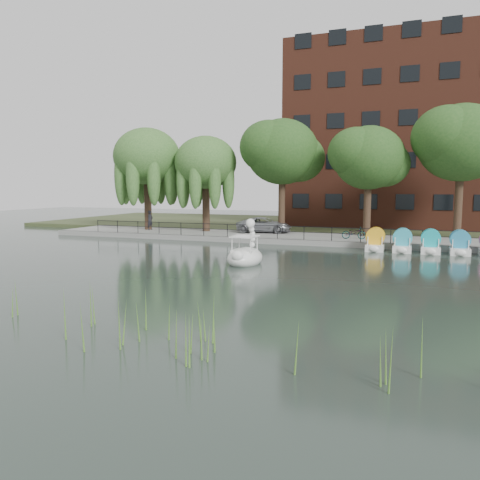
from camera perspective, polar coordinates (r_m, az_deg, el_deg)
The scene contains 17 objects.
ground_plane at distance 22.47m, azimuth -4.78°, elevation -4.33°, with size 120.00×120.00×0.00m, color #35423B.
promenade at distance 37.38m, azimuth 5.73°, elevation 0.30°, with size 40.00×6.00×0.40m, color gray.
kerb at distance 34.55m, azimuth 4.48°, elevation -0.20°, with size 40.00×0.25×0.40m, color gray.
land_strip at distance 50.99m, azimuth 9.75°, elevation 1.86°, with size 60.00×22.00×0.36m, color #47512D.
railing at distance 34.65m, azimuth 4.59°, elevation 1.39°, with size 32.00×0.05×1.00m.
apartment_building at distance 50.24m, azimuth 17.99°, elevation 12.06°, with size 20.00×10.07×18.00m.
willow_left at distance 42.89m, azimuth -11.29°, elevation 9.92°, with size 5.88×5.88×9.01m.
willow_mid at distance 40.70m, azimuth -4.20°, elevation 9.34°, with size 5.32×5.32×8.15m.
broadleaf_center at distance 39.46m, azimuth 5.17°, elevation 10.60°, with size 6.00×6.00×9.25m.
broadleaf_right at distance 37.67m, azimuth 15.42°, elevation 9.57°, with size 5.40×5.40×8.32m.
broadleaf_far at distance 38.70m, azimuth 25.40°, elevation 10.60°, with size 6.30×6.30×9.71m.
minivan at distance 39.28m, azimuth 2.95°, elevation 1.99°, with size 5.27×2.42×1.47m, color gray.
bicycle at distance 35.41m, azimuth 13.71°, elevation 0.94°, with size 1.72×0.60×1.00m, color gray.
pedestrian at distance 42.59m, azimuth -10.90°, elevation 2.57°, with size 0.71×0.48×1.98m, color black.
swan_boat at distance 25.76m, azimuth 0.65°, elevation -1.71°, with size 1.86×3.01×2.43m.
pedal_boat_row at distance 32.24m, azimuth 23.72°, elevation -0.48°, with size 9.65×1.70×1.40m.
reed_bank at distance 13.32m, azimuth -14.63°, elevation -9.42°, with size 24.00×2.40×1.20m.
Camera 1 is at (9.45, -19.94, 4.20)m, focal length 35.00 mm.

